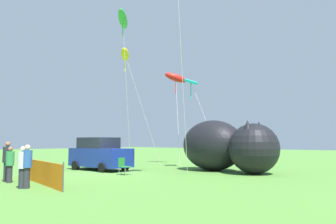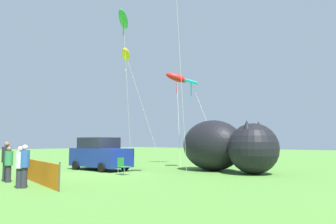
{
  "view_description": "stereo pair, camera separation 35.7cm",
  "coord_description": "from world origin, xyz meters",
  "px_view_note": "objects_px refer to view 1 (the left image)",
  "views": [
    {
      "loc": [
        14.93,
        -11.68,
        1.82
      ],
      "look_at": [
        1.16,
        4.51,
        3.72
      ],
      "focal_mm": 35.0,
      "sensor_mm": 36.0,
      "label": 1
    },
    {
      "loc": [
        15.2,
        -11.45,
        1.82
      ],
      "look_at": [
        1.16,
        4.51,
        3.72
      ],
      "focal_mm": 35.0,
      "sensor_mm": 36.0,
      "label": 2
    }
  ],
  "objects_px": {
    "kite_teal_diamond": "(191,83)",
    "folding_chair": "(124,165)",
    "spectator_in_black_shirt": "(22,165)",
    "spectator_in_grey_shirt": "(27,164)",
    "spectator_in_yellow_shirt": "(7,160)",
    "spectator_in_blue_shirt": "(10,163)",
    "inflatable_cat": "(225,147)",
    "kite_green_fish": "(123,20)",
    "kite_yellow_hero": "(125,55)",
    "parked_car": "(100,154)",
    "kite_red_lizard": "(176,78)"
  },
  "relations": [
    {
      "from": "inflatable_cat",
      "to": "spectator_in_blue_shirt",
      "type": "bearing_deg",
      "value": -103.18
    },
    {
      "from": "spectator_in_yellow_shirt",
      "to": "kite_red_lizard",
      "type": "height_order",
      "value": "kite_red_lizard"
    },
    {
      "from": "kite_teal_diamond",
      "to": "kite_red_lizard",
      "type": "height_order",
      "value": "kite_red_lizard"
    },
    {
      "from": "inflatable_cat",
      "to": "kite_yellow_hero",
      "type": "distance_m",
      "value": 10.7
    },
    {
      "from": "parked_car",
      "to": "spectator_in_blue_shirt",
      "type": "xyz_separation_m",
      "value": [
        2.05,
        -6.53,
        -0.14
      ]
    },
    {
      "from": "parked_car",
      "to": "spectator_in_blue_shirt",
      "type": "distance_m",
      "value": 6.84
    },
    {
      "from": "spectator_in_grey_shirt",
      "to": "kite_green_fish",
      "type": "height_order",
      "value": "kite_green_fish"
    },
    {
      "from": "parked_car",
      "to": "spectator_in_grey_shirt",
      "type": "relative_size",
      "value": 2.55
    },
    {
      "from": "inflatable_cat",
      "to": "spectator_in_yellow_shirt",
      "type": "distance_m",
      "value": 11.86
    },
    {
      "from": "parked_car",
      "to": "spectator_in_black_shirt",
      "type": "relative_size",
      "value": 2.66
    },
    {
      "from": "inflatable_cat",
      "to": "spectator_in_blue_shirt",
      "type": "xyz_separation_m",
      "value": [
        -4.48,
        -10.85,
        -0.59
      ]
    },
    {
      "from": "spectator_in_black_shirt",
      "to": "kite_yellow_hero",
      "type": "xyz_separation_m",
      "value": [
        -5.77,
        10.46,
        7.52
      ]
    },
    {
      "from": "spectator_in_black_shirt",
      "to": "kite_yellow_hero",
      "type": "bearing_deg",
      "value": 118.88
    },
    {
      "from": "spectator_in_blue_shirt",
      "to": "spectator_in_black_shirt",
      "type": "bearing_deg",
      "value": -12.64
    },
    {
      "from": "folding_chair",
      "to": "kite_red_lizard",
      "type": "xyz_separation_m",
      "value": [
        -2.93,
        8.17,
        6.4
      ]
    },
    {
      "from": "inflatable_cat",
      "to": "kite_red_lizard",
      "type": "bearing_deg",
      "value": 164.16
    },
    {
      "from": "folding_chair",
      "to": "kite_teal_diamond",
      "type": "bearing_deg",
      "value": 78.68
    },
    {
      "from": "kite_teal_diamond",
      "to": "kite_green_fish",
      "type": "distance_m",
      "value": 6.84
    },
    {
      "from": "parked_car",
      "to": "spectator_in_blue_shirt",
      "type": "bearing_deg",
      "value": -73.14
    },
    {
      "from": "spectator_in_yellow_shirt",
      "to": "kite_teal_diamond",
      "type": "xyz_separation_m",
      "value": [
        2.08,
        11.31,
        4.83
      ]
    },
    {
      "from": "spectator_in_grey_shirt",
      "to": "kite_green_fish",
      "type": "bearing_deg",
      "value": 117.93
    },
    {
      "from": "spectator_in_grey_shirt",
      "to": "kite_teal_diamond",
      "type": "bearing_deg",
      "value": 93.35
    },
    {
      "from": "spectator_in_grey_shirt",
      "to": "kite_yellow_hero",
      "type": "height_order",
      "value": "kite_yellow_hero"
    },
    {
      "from": "folding_chair",
      "to": "spectator_in_blue_shirt",
      "type": "height_order",
      "value": "spectator_in_blue_shirt"
    },
    {
      "from": "inflatable_cat",
      "to": "spectator_in_grey_shirt",
      "type": "bearing_deg",
      "value": -91.85
    },
    {
      "from": "spectator_in_grey_shirt",
      "to": "kite_yellow_hero",
      "type": "relative_size",
      "value": 0.19
    },
    {
      "from": "kite_green_fish",
      "to": "kite_red_lizard",
      "type": "xyz_separation_m",
      "value": [
        0.91,
        4.94,
        -3.65
      ]
    },
    {
      "from": "spectator_in_blue_shirt",
      "to": "kite_green_fish",
      "type": "xyz_separation_m",
      "value": [
        -2.57,
        8.78,
        9.72
      ]
    },
    {
      "from": "kite_teal_diamond",
      "to": "spectator_in_black_shirt",
      "type": "bearing_deg",
      "value": -87.28
    },
    {
      "from": "spectator_in_black_shirt",
      "to": "kite_teal_diamond",
      "type": "xyz_separation_m",
      "value": [
        -0.56,
        11.88,
        4.93
      ]
    },
    {
      "from": "spectator_in_blue_shirt",
      "to": "spectator_in_yellow_shirt",
      "type": "xyz_separation_m",
      "value": [
        -0.49,
        0.09,
        0.12
      ]
    },
    {
      "from": "kite_green_fish",
      "to": "kite_red_lizard",
      "type": "relative_size",
      "value": 1.46
    },
    {
      "from": "folding_chair",
      "to": "spectator_in_grey_shirt",
      "type": "distance_m",
      "value": 6.01
    },
    {
      "from": "spectator_in_black_shirt",
      "to": "spectator_in_blue_shirt",
      "type": "bearing_deg",
      "value": 167.36
    },
    {
      "from": "parked_car",
      "to": "kite_green_fish",
      "type": "distance_m",
      "value": 9.86
    },
    {
      "from": "spectator_in_yellow_shirt",
      "to": "kite_yellow_hero",
      "type": "height_order",
      "value": "kite_yellow_hero"
    },
    {
      "from": "kite_teal_diamond",
      "to": "spectator_in_grey_shirt",
      "type": "bearing_deg",
      "value": -86.65
    },
    {
      "from": "spectator_in_grey_shirt",
      "to": "spectator_in_yellow_shirt",
      "type": "bearing_deg",
      "value": 170.8
    },
    {
      "from": "spectator_in_grey_shirt",
      "to": "inflatable_cat",
      "type": "bearing_deg",
      "value": 78.9
    },
    {
      "from": "folding_chair",
      "to": "kite_red_lizard",
      "type": "distance_m",
      "value": 10.78
    },
    {
      "from": "folding_chair",
      "to": "kite_green_fish",
      "type": "bearing_deg",
      "value": 131.75
    },
    {
      "from": "folding_chair",
      "to": "kite_yellow_hero",
      "type": "distance_m",
      "value": 10.27
    },
    {
      "from": "inflatable_cat",
      "to": "spectator_in_yellow_shirt",
      "type": "xyz_separation_m",
      "value": [
        -4.97,
        -10.76,
        -0.47
      ]
    },
    {
      "from": "inflatable_cat",
      "to": "kite_teal_diamond",
      "type": "distance_m",
      "value": 5.26
    },
    {
      "from": "kite_teal_diamond",
      "to": "folding_chair",
      "type": "bearing_deg",
      "value": -93.12
    },
    {
      "from": "folding_chair",
      "to": "kite_red_lizard",
      "type": "bearing_deg",
      "value": 101.54
    },
    {
      "from": "spectator_in_grey_shirt",
      "to": "parked_car",
      "type": "bearing_deg",
      "value": 122.16
    },
    {
      "from": "spectator_in_grey_shirt",
      "to": "spectator_in_yellow_shirt",
      "type": "distance_m",
      "value": 2.81
    },
    {
      "from": "spectator_in_black_shirt",
      "to": "kite_teal_diamond",
      "type": "height_order",
      "value": "kite_teal_diamond"
    },
    {
      "from": "spectator_in_grey_shirt",
      "to": "spectator_in_black_shirt",
      "type": "xyz_separation_m",
      "value": [
        -0.12,
        -0.12,
        -0.04
      ]
    }
  ]
}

